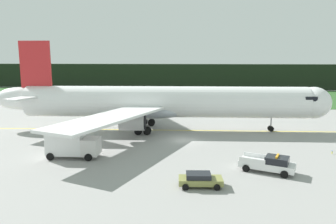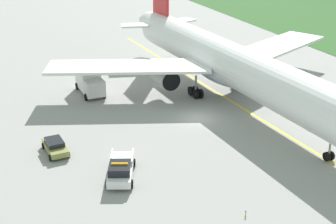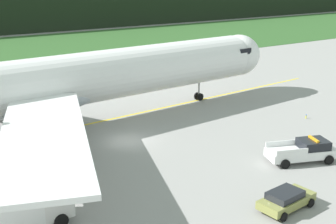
% 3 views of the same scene
% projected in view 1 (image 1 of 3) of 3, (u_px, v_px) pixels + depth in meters
% --- Properties ---
extents(ground, '(320.00, 320.00, 0.00)m').
position_uv_depth(ground, '(184.00, 140.00, 46.12)').
color(ground, gray).
extents(grass_verge, '(320.00, 44.62, 0.04)m').
position_uv_depth(grass_verge, '(195.00, 96.00, 99.47)').
color(grass_verge, '#2D5626').
rests_on(grass_verge, ground).
extents(distant_tree_line, '(288.00, 7.33, 9.60)m').
position_uv_depth(distant_tree_line, '(198.00, 76.00, 127.24)').
color(distant_tree_line, black).
rests_on(distant_tree_line, ground).
extents(taxiway_centerline_main, '(73.21, 5.24, 0.01)m').
position_uv_depth(taxiway_centerline_main, '(165.00, 130.00, 52.69)').
color(taxiway_centerline_main, yellow).
rests_on(taxiway_centerline_main, ground).
extents(airliner, '(55.45, 43.29, 14.69)m').
position_uv_depth(airliner, '(161.00, 103.00, 51.94)').
color(airliner, white).
rests_on(airliner, ground).
extents(ops_pickup_truck, '(6.00, 3.91, 1.94)m').
position_uv_depth(ops_pickup_truck, '(269.00, 164.00, 33.11)').
color(ops_pickup_truck, white).
rests_on(ops_pickup_truck, ground).
extents(catering_truck, '(6.28, 2.95, 3.42)m').
position_uv_depth(catering_truck, '(72.00, 144.00, 37.83)').
color(catering_truck, silver).
rests_on(catering_truck, ground).
extents(staff_car, '(4.23, 2.29, 1.30)m').
position_uv_depth(staff_car, '(200.00, 179.00, 29.39)').
color(staff_car, olive).
rests_on(staff_car, ground).
extents(taxiway_edge_light_east, '(0.12, 0.12, 0.45)m').
position_uv_depth(taxiway_edge_light_east, '(332.00, 152.00, 39.48)').
color(taxiway_edge_light_east, yellow).
rests_on(taxiway_edge_light_east, ground).
extents(taxiway_edge_light_west, '(0.12, 0.12, 0.40)m').
position_uv_depth(taxiway_edge_light_west, '(48.00, 143.00, 43.75)').
color(taxiway_edge_light_west, yellow).
rests_on(taxiway_edge_light_west, ground).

